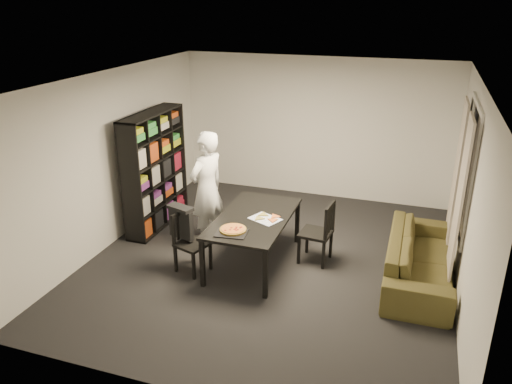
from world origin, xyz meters
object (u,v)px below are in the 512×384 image
(bookshelf, at_px, (155,170))
(pepperoni_pizza, at_px, (233,229))
(chair_left, at_px, (188,237))
(chair_right, at_px, (322,229))
(person, at_px, (207,189))
(baking_tray, at_px, (231,233))
(dining_table, at_px, (254,221))
(sofa, at_px, (420,258))

(bookshelf, relative_size, pepperoni_pizza, 5.43)
(bookshelf, bearing_deg, chair_left, -46.32)
(chair_right, bearing_deg, person, -85.70)
(bookshelf, height_order, baking_tray, bookshelf)
(chair_right, relative_size, person, 0.52)
(dining_table, bearing_deg, person, 157.05)
(person, bearing_deg, bookshelf, -87.74)
(baking_tray, xyz_separation_m, pepperoni_pizza, (-0.00, 0.06, 0.02))
(chair_right, relative_size, sofa, 0.43)
(baking_tray, bearing_deg, chair_right, 41.62)
(chair_left, bearing_deg, chair_right, -47.53)
(pepperoni_pizza, xyz_separation_m, sofa, (2.37, 0.80, -0.43))
(person, distance_m, sofa, 3.18)
(dining_table, relative_size, person, 0.97)
(baking_tray, distance_m, pepperoni_pizza, 0.06)
(chair_right, bearing_deg, baking_tray, -42.62)
(bookshelf, xyz_separation_m, dining_table, (1.94, -0.73, -0.30))
(person, xyz_separation_m, baking_tray, (0.76, -0.95, -0.16))
(bookshelf, distance_m, chair_left, 1.70)
(dining_table, relative_size, sofa, 0.80)
(baking_tray, bearing_deg, bookshelf, 144.40)
(chair_right, bearing_deg, bookshelf, -92.39)
(chair_right, xyz_separation_m, pepperoni_pizza, (-1.02, -0.84, 0.22))
(dining_table, xyz_separation_m, chair_right, (0.91, 0.32, -0.13))
(bookshelf, bearing_deg, pepperoni_pizza, -34.33)
(baking_tray, bearing_deg, dining_table, 79.50)
(bookshelf, xyz_separation_m, pepperoni_pizza, (1.83, -1.25, -0.21))
(chair_left, relative_size, pepperoni_pizza, 2.45)
(bookshelf, height_order, pepperoni_pizza, bookshelf)
(dining_table, bearing_deg, chair_left, -150.29)
(dining_table, bearing_deg, baking_tray, -100.50)
(bookshelf, xyz_separation_m, person, (1.07, -0.36, -0.06))
(chair_left, bearing_deg, dining_table, -42.32)
(bookshelf, relative_size, dining_table, 1.10)
(chair_left, bearing_deg, sofa, -58.52)
(chair_left, xyz_separation_m, chair_right, (1.71, 0.78, 0.03))
(chair_left, bearing_deg, person, 22.28)
(bookshelf, distance_m, dining_table, 2.09)
(chair_left, height_order, chair_right, chair_right)
(bookshelf, height_order, dining_table, bookshelf)
(chair_right, distance_m, baking_tray, 1.37)
(person, distance_m, pepperoni_pizza, 1.17)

